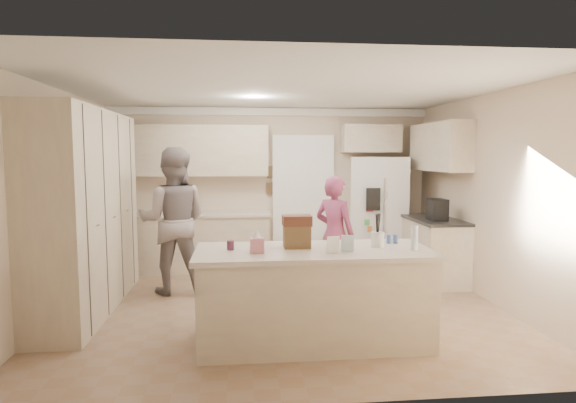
{
  "coord_description": "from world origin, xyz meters",
  "views": [
    {
      "loc": [
        -0.51,
        -5.64,
        1.84
      ],
      "look_at": [
        0.1,
        0.35,
        1.25
      ],
      "focal_mm": 30.0,
      "sensor_mm": 36.0,
      "label": 1
    }
  ],
  "objects": [
    {
      "name": "floor",
      "position": [
        0.0,
        0.0,
        -0.01
      ],
      "size": [
        5.2,
        4.6,
        0.02
      ],
      "primitive_type": "cube",
      "color": "#8E7058",
      "rests_on": "ground"
    },
    {
      "name": "ceiling",
      "position": [
        0.0,
        0.0,
        2.61
      ],
      "size": [
        5.2,
        4.6,
        0.02
      ],
      "primitive_type": "cube",
      "color": "white",
      "rests_on": "wall_back"
    },
    {
      "name": "wall_back",
      "position": [
        0.0,
        2.31,
        1.3
      ],
      "size": [
        5.2,
        0.02,
        2.6
      ],
      "primitive_type": "cube",
      "color": "beige",
      "rests_on": "ground"
    },
    {
      "name": "wall_front",
      "position": [
        0.0,
        -2.31,
        1.3
      ],
      "size": [
        5.2,
        0.02,
        2.6
      ],
      "primitive_type": "cube",
      "color": "beige",
      "rests_on": "ground"
    },
    {
      "name": "wall_left",
      "position": [
        -2.61,
        0.0,
        1.3
      ],
      "size": [
        0.02,
        4.6,
        2.6
      ],
      "primitive_type": "cube",
      "color": "beige",
      "rests_on": "ground"
    },
    {
      "name": "wall_right",
      "position": [
        2.61,
        0.0,
        1.3
      ],
      "size": [
        0.02,
        4.6,
        2.6
      ],
      "primitive_type": "cube",
      "color": "beige",
      "rests_on": "ground"
    },
    {
      "name": "crown_back",
      "position": [
        0.0,
        2.26,
        2.53
      ],
      "size": [
        5.2,
        0.08,
        0.12
      ],
      "primitive_type": "cube",
      "color": "white",
      "rests_on": "wall_back"
    },
    {
      "name": "pantry_bank",
      "position": [
        -2.3,
        0.2,
        1.18
      ],
      "size": [
        0.6,
        2.6,
        2.35
      ],
      "primitive_type": "cube",
      "color": "beige",
      "rests_on": "floor"
    },
    {
      "name": "back_base_cab",
      "position": [
        -1.15,
        2.0,
        0.44
      ],
      "size": [
        2.2,
        0.6,
        0.88
      ],
      "primitive_type": "cube",
      "color": "beige",
      "rests_on": "floor"
    },
    {
      "name": "back_countertop",
      "position": [
        -1.15,
        1.99,
        0.9
      ],
      "size": [
        2.24,
        0.63,
        0.04
      ],
      "primitive_type": "cube",
      "color": "beige",
      "rests_on": "back_base_cab"
    },
    {
      "name": "back_upper_cab",
      "position": [
        -1.15,
        2.12,
        1.9
      ],
      "size": [
        2.2,
        0.35,
        0.8
      ],
      "primitive_type": "cube",
      "color": "beige",
      "rests_on": "wall_back"
    },
    {
      "name": "doorway_opening",
      "position": [
        0.55,
        2.28,
        1.05
      ],
      "size": [
        0.9,
        0.06,
        2.1
      ],
      "primitive_type": "cube",
      "color": "black",
      "rests_on": "floor"
    },
    {
      "name": "doorway_casing",
      "position": [
        0.55,
        2.24,
        1.05
      ],
      "size": [
        1.02,
        0.03,
        2.22
      ],
      "primitive_type": "cube",
      "color": "white",
      "rests_on": "floor"
    },
    {
      "name": "wall_frame_upper",
      "position": [
        0.02,
        2.27,
        1.55
      ],
      "size": [
        0.15,
        0.02,
        0.2
      ],
      "primitive_type": "cube",
      "color": "brown",
      "rests_on": "wall_back"
    },
    {
      "name": "wall_frame_lower",
      "position": [
        0.02,
        2.27,
        1.28
      ],
      "size": [
        0.15,
        0.02,
        0.2
      ],
      "primitive_type": "cube",
      "color": "brown",
      "rests_on": "wall_back"
    },
    {
      "name": "refrigerator",
      "position": [
        1.77,
        1.96,
        0.9
      ],
      "size": [
        1.07,
        0.94,
        1.8
      ],
      "primitive_type": "cube",
      "rotation": [
        0.0,
        0.0,
        -0.31
      ],
      "color": "white",
      "rests_on": "floor"
    },
    {
      "name": "fridge_seam",
      "position": [
        1.77,
        1.61,
        0.9
      ],
      "size": [
        0.02,
        0.02,
        1.78
      ],
      "primitive_type": "cube",
      "color": "gray",
      "rests_on": "refrigerator"
    },
    {
      "name": "fridge_dispenser",
      "position": [
        1.55,
        1.6,
        1.15
      ],
      "size": [
        0.22,
        0.03,
        0.35
      ],
      "primitive_type": "cube",
      "color": "black",
      "rests_on": "refrigerator"
    },
    {
      "name": "fridge_handle_l",
      "position": [
        1.72,
        1.59,
        1.05
      ],
      "size": [
        0.02,
        0.02,
        0.85
      ],
      "primitive_type": "cylinder",
      "color": "silver",
      "rests_on": "refrigerator"
    },
    {
      "name": "fridge_handle_r",
      "position": [
        1.82,
        1.59,
        1.05
      ],
      "size": [
        0.02,
        0.02,
        0.85
      ],
      "primitive_type": "cylinder",
      "color": "silver",
      "rests_on": "refrigerator"
    },
    {
      "name": "over_fridge_cab",
      "position": [
        1.65,
        2.12,
        2.1
      ],
      "size": [
        0.95,
        0.35,
        0.45
      ],
      "primitive_type": "cube",
      "color": "beige",
      "rests_on": "wall_back"
    },
    {
      "name": "right_base_cab",
      "position": [
        2.3,
        1.0,
        0.44
      ],
      "size": [
        0.6,
        1.2,
        0.88
      ],
      "primitive_type": "cube",
      "color": "beige",
      "rests_on": "floor"
    },
    {
      "name": "right_countertop",
      "position": [
        2.29,
        1.0,
        0.9
      ],
      "size": [
        0.63,
        1.24,
        0.04
      ],
      "primitive_type": "cube",
      "color": "#2D2B28",
      "rests_on": "right_base_cab"
    },
    {
      "name": "right_upper_cab",
      "position": [
        2.43,
        1.2,
        1.95
      ],
      "size": [
        0.35,
        1.5,
        0.7
      ],
      "primitive_type": "cube",
      "color": "beige",
      "rests_on": "wall_right"
    },
    {
      "name": "coffee_maker",
      "position": [
        2.25,
        0.8,
        1.07
      ],
      "size": [
        0.22,
        0.28,
        0.3
      ],
      "primitive_type": "cube",
      "color": "black",
      "rests_on": "right_countertop"
    },
    {
      "name": "island_base",
      "position": [
        0.2,
        -1.1,
        0.44
      ],
      "size": [
        2.2,
        0.9,
        0.88
      ],
      "primitive_type": "cube",
      "color": "beige",
      "rests_on": "floor"
    },
    {
      "name": "island_top",
      "position": [
        0.2,
        -1.1,
        0.9
      ],
      "size": [
        2.28,
        0.96,
        0.05
      ],
      "primitive_type": "cube",
      "color": "beige",
      "rests_on": "island_base"
    },
    {
      "name": "utensil_crock",
      "position": [
        0.85,
        -1.05,
        1.0
      ],
      "size": [
        0.13,
        0.13,
        0.15
      ],
      "primitive_type": "cylinder",
      "color": "white",
      "rests_on": "island_top"
    },
    {
      "name": "tissue_box",
      "position": [
        -0.35,
        -1.2,
        1.0
      ],
      "size": [
        0.13,
        0.13,
        0.14
      ],
      "primitive_type": "cube",
      "color": "#CF7787",
      "rests_on": "island_top"
    },
    {
      "name": "tissue_plume",
      "position": [
        -0.35,
        -1.2,
        1.1
      ],
      "size": [
        0.08,
        0.08,
        0.08
      ],
      "primitive_type": "cone",
      "color": "white",
      "rests_on": "tissue_box"
    },
    {
      "name": "dollhouse_body",
      "position": [
        0.05,
        -1.0,
        1.04
      ],
      "size": [
        0.26,
        0.18,
        0.22
      ],
      "primitive_type": "cube",
      "color": "brown",
      "rests_on": "island_top"
    },
    {
      "name": "dollhouse_roof",
      "position": [
        0.05,
        -1.0,
        1.2
      ],
      "size": [
        0.28,
        0.2,
        0.1
      ],
      "primitive_type": "cube",
      "color": "#592D1E",
      "rests_on": "dollhouse_body"
    },
    {
      "name": "jam_jar",
      "position": [
        -0.6,
        -1.05,
        0.97
      ],
      "size": [
        0.07,
        0.07,
        0.09
      ],
      "primitive_type": "cylinder",
      "color": "#59263F",
      "rests_on": "island_top"
    },
    {
      "name": "greeting_card_a",
      "position": [
        0.35,
        -1.3,
        1.01
      ],
      "size": [
        0.12,
        0.06,
        0.16
      ],
      "primitive_type": "cube",
      "rotation": [
        0.15,
        0.0,
        0.2
      ],
      "color": "white",
      "rests_on": "island_top"
    },
    {
      "name": "greeting_card_b",
      "position": [
        0.5,
        -1.25,
        1.01
      ],
      "size": [
        0.12,
        0.05,
        0.16
      ],
      "primitive_type": "cube",
      "rotation": [
        0.15,
        0.0,
        -0.1
      ],
      "color": "silver",
      "rests_on": "island_top"
    },
    {
      "name": "water_bottle",
      "position": [
        1.15,
        -1.25,
        1.04
      ],
      "size": [
        0.07,
        0.07,
        0.24
      ],
      "primitive_type": "cylinder",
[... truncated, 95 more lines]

